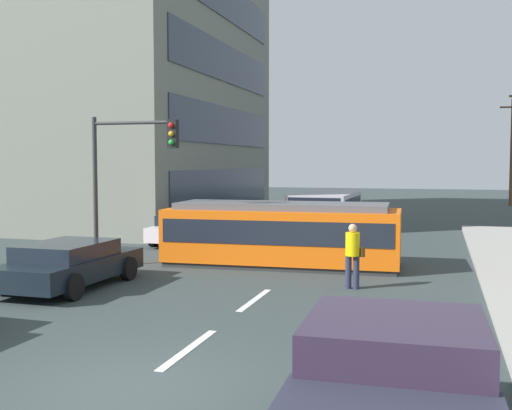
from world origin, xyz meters
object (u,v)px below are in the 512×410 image
(parked_sedan_furthest, at_px, (250,215))
(pedestrian_crossing, at_px, (353,252))
(utility_pole_distant, at_px, (512,150))
(parked_sedan_mid, at_px, (70,264))
(parked_sedan_far, at_px, (187,228))
(pickup_truck_parked, at_px, (393,404))
(streetcar_tram, at_px, (282,233))
(city_bus, at_px, (326,210))
(traffic_light_mast, at_px, (129,161))

(parked_sedan_furthest, bearing_deg, pedestrian_crossing, -62.86)
(pedestrian_crossing, xyz_separation_m, utility_pole_distant, (7.17, 33.49, 3.18))
(parked_sedan_mid, height_order, parked_sedan_far, same)
(pedestrian_crossing, height_order, parked_sedan_furthest, pedestrian_crossing)
(parked_sedan_far, bearing_deg, pickup_truck_parked, -60.83)
(pedestrian_crossing, relative_size, pickup_truck_parked, 0.33)
(streetcar_tram, relative_size, parked_sedan_furthest, 1.76)
(pedestrian_crossing, xyz_separation_m, pickup_truck_parked, (1.68, -9.48, -0.15))
(parked_sedan_far, bearing_deg, utility_pole_distant, 61.02)
(streetcar_tram, distance_m, parked_sedan_mid, 6.63)
(pickup_truck_parked, height_order, utility_pole_distant, utility_pole_distant)
(parked_sedan_far, bearing_deg, streetcar_tram, -39.02)
(pedestrian_crossing, xyz_separation_m, parked_sedan_furthest, (-6.90, 13.46, -0.32))
(city_bus, bearing_deg, parked_sedan_mid, -105.99)
(city_bus, height_order, parked_sedan_furthest, city_bus)
(pickup_truck_parked, xyz_separation_m, parked_sedan_far, (-9.19, 16.46, -0.18))
(city_bus, bearing_deg, pickup_truck_parked, -78.20)
(traffic_light_mast, bearing_deg, parked_sedan_mid, -91.68)
(streetcar_tram, xyz_separation_m, city_bus, (-0.28, 9.44, 0.03))
(pickup_truck_parked, distance_m, parked_sedan_far, 18.85)
(parked_sedan_mid, height_order, traffic_light_mast, traffic_light_mast)
(pedestrian_crossing, bearing_deg, pickup_truck_parked, -79.98)
(pedestrian_crossing, height_order, parked_sedan_far, pedestrian_crossing)
(city_bus, relative_size, traffic_light_mast, 1.19)
(parked_sedan_furthest, height_order, utility_pole_distant, utility_pole_distant)
(streetcar_tram, distance_m, city_bus, 9.44)
(city_bus, xyz_separation_m, traffic_light_mast, (-4.03, -11.32, 2.21))
(streetcar_tram, relative_size, utility_pole_distant, 0.93)
(parked_sedan_far, distance_m, parked_sedan_furthest, 6.52)
(streetcar_tram, height_order, parked_sedan_mid, streetcar_tram)
(utility_pole_distant, bearing_deg, city_bus, -115.60)
(traffic_light_mast, distance_m, utility_pole_distant, 35.31)
(traffic_light_mast, bearing_deg, city_bus, 70.40)
(parked_sedan_furthest, bearing_deg, traffic_light_mast, -90.17)
(parked_sedan_mid, bearing_deg, traffic_light_mast, 88.32)
(parked_sedan_furthest, distance_m, utility_pole_distant, 24.72)
(pickup_truck_parked, bearing_deg, parked_sedan_furthest, 110.50)
(city_bus, bearing_deg, parked_sedan_far, -130.07)
(parked_sedan_furthest, xyz_separation_m, utility_pole_distant, (14.07, 20.02, 3.50))
(parked_sedan_furthest, relative_size, traffic_light_mast, 0.91)
(utility_pole_distant, bearing_deg, streetcar_tram, -107.82)
(pedestrian_crossing, relative_size, parked_sedan_mid, 0.38)
(parked_sedan_mid, xyz_separation_m, traffic_light_mast, (0.09, 3.06, 2.63))
(pickup_truck_parked, xyz_separation_m, parked_sedan_mid, (-8.70, 7.55, -0.17))
(parked_sedan_furthest, bearing_deg, utility_pole_distant, 54.90)
(parked_sedan_mid, relative_size, parked_sedan_furthest, 1.06)
(parked_sedan_mid, height_order, utility_pole_distant, utility_pole_distant)
(pedestrian_crossing, height_order, pickup_truck_parked, pedestrian_crossing)
(parked_sedan_mid, bearing_deg, city_bus, 74.01)
(parked_sedan_mid, bearing_deg, streetcar_tram, 48.31)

